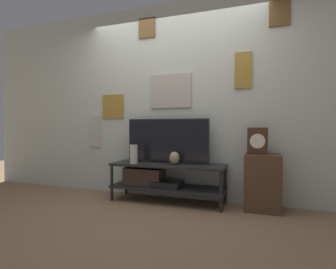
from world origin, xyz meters
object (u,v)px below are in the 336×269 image
at_px(vase_urn_stoneware, 174,158).
at_px(mantel_clock, 258,141).
at_px(television, 167,140).
at_px(vase_tall_ceramic, 134,154).

bearing_deg(vase_urn_stoneware, mantel_clock, 5.27).
distance_m(television, mantel_clock, 1.14).
bearing_deg(mantel_clock, vase_urn_stoneware, -174.73).
height_order(television, mantel_clock, television).
distance_m(vase_urn_stoneware, mantel_clock, 1.03).
relative_size(vase_tall_ceramic, vase_urn_stoneware, 1.49).
bearing_deg(vase_urn_stoneware, television, 135.45).
bearing_deg(vase_urn_stoneware, vase_tall_ceramic, -169.89).
bearing_deg(mantel_clock, television, 177.40).
relative_size(television, mantel_clock, 3.60).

